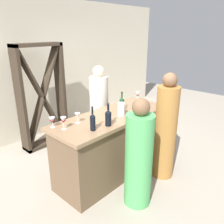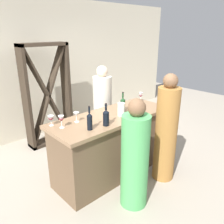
# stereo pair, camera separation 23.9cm
# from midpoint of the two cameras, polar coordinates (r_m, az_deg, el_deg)

# --- Properties ---
(ground_plane) EXTENTS (12.00, 12.00, 0.00)m
(ground_plane) POSITION_cam_midpoint_polar(r_m,az_deg,el_deg) (3.85, -1.84, -14.69)
(ground_plane) COLOR #9E9384
(back_wall) EXTENTS (8.00, 0.10, 2.80)m
(back_wall) POSITION_cam_midpoint_polar(r_m,az_deg,el_deg) (5.04, -20.45, 9.68)
(back_wall) COLOR beige
(back_wall) RESTS_ON ground
(bar_counter) EXTENTS (1.94, 0.74, 0.99)m
(bar_counter) POSITION_cam_midpoint_polar(r_m,az_deg,el_deg) (3.59, -1.92, -8.14)
(bar_counter) COLOR brown
(bar_counter) RESTS_ON ground
(wine_rack) EXTENTS (0.91, 0.28, 1.96)m
(wine_rack) POSITION_cam_midpoint_polar(r_m,az_deg,el_deg) (4.57, -18.47, 3.58)
(wine_rack) COLOR #33281E
(wine_rack) RESTS_ON ground
(wine_bottle_leftmost_near_black) EXTENTS (0.07, 0.07, 0.31)m
(wine_bottle_leftmost_near_black) POSITION_cam_midpoint_polar(r_m,az_deg,el_deg) (2.87, -7.22, -2.39)
(wine_bottle_leftmost_near_black) COLOR black
(wine_bottle_leftmost_near_black) RESTS_ON bar_counter
(wine_bottle_second_left_near_black) EXTENTS (0.08, 0.08, 0.31)m
(wine_bottle_second_left_near_black) POSITION_cam_midpoint_polar(r_m,az_deg,el_deg) (2.99, -3.23, -1.37)
(wine_bottle_second_left_near_black) COLOR black
(wine_bottle_second_left_near_black) RESTS_ON bar_counter
(wine_bottle_center_olive_green) EXTENTS (0.08, 0.08, 0.30)m
(wine_bottle_center_olive_green) POSITION_cam_midpoint_polar(r_m,az_deg,el_deg) (3.54, 0.51, 2.05)
(wine_bottle_center_olive_green) COLOR #193D1E
(wine_bottle_center_olive_green) RESTS_ON bar_counter
(wine_glass_near_left) EXTENTS (0.07, 0.07, 0.17)m
(wine_glass_near_left) POSITION_cam_midpoint_polar(r_m,az_deg,el_deg) (2.97, -14.29, -2.11)
(wine_glass_near_left) COLOR white
(wine_glass_near_left) RESTS_ON bar_counter
(wine_glass_near_center) EXTENTS (0.08, 0.08, 0.14)m
(wine_glass_near_center) POSITION_cam_midpoint_polar(r_m,az_deg,el_deg) (3.13, -10.75, -0.97)
(wine_glass_near_center) COLOR white
(wine_glass_near_center) RESTS_ON bar_counter
(wine_glass_near_right) EXTENTS (0.07, 0.07, 0.17)m
(wine_glass_near_right) POSITION_cam_midpoint_polar(r_m,az_deg,el_deg) (4.04, 4.70, 4.31)
(wine_glass_near_right) COLOR white
(wine_glass_near_right) RESTS_ON bar_counter
(wine_glass_far_left) EXTENTS (0.08, 0.08, 0.14)m
(wine_glass_far_left) POSITION_cam_midpoint_polar(r_m,az_deg,el_deg) (3.07, -16.86, -2.04)
(wine_glass_far_left) COLOR white
(wine_glass_far_left) RESTS_ON bar_counter
(water_pitcher) EXTENTS (0.11, 0.11, 0.19)m
(water_pitcher) POSITION_cam_midpoint_polar(r_m,az_deg,el_deg) (3.35, 0.26, 0.71)
(water_pitcher) COLOR silver
(water_pitcher) RESTS_ON bar_counter
(person_left_guest) EXTENTS (0.37, 0.37, 1.63)m
(person_left_guest) POSITION_cam_midpoint_polar(r_m,az_deg,el_deg) (3.49, 11.30, -4.59)
(person_left_guest) COLOR #9E6B33
(person_left_guest) RESTS_ON ground
(person_center_guest) EXTENTS (0.44, 0.44, 1.45)m
(person_center_guest) POSITION_cam_midpoint_polar(r_m,az_deg,el_deg) (2.94, 4.32, -11.38)
(person_center_guest) COLOR #4CA559
(person_center_guest) RESTS_ON ground
(person_server_behind) EXTENTS (0.35, 0.35, 1.59)m
(person_server_behind) POSITION_cam_midpoint_polar(r_m,az_deg,el_deg) (4.27, -4.81, 0.01)
(person_server_behind) COLOR beige
(person_server_behind) RESTS_ON ground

